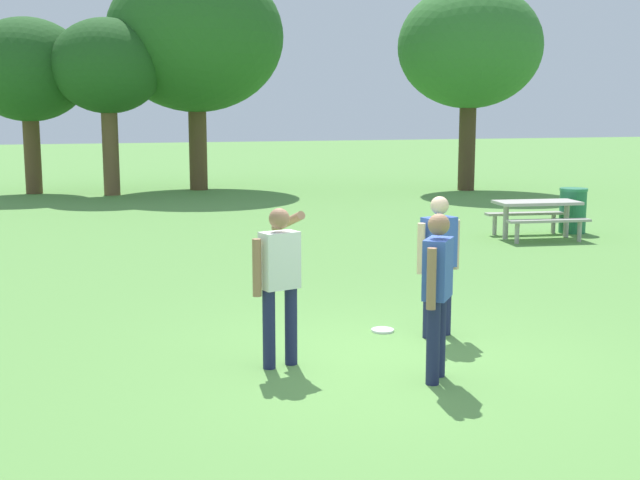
{
  "coord_description": "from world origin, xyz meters",
  "views": [
    {
      "loc": [
        -3.4,
        -7.53,
        2.61
      ],
      "look_at": [
        -0.19,
        2.03,
        1.0
      ],
      "focal_mm": 45.83,
      "sensor_mm": 36.0,
      "label": 1
    }
  ],
  "objects_px": {
    "tree_slender_mid": "(470,48)",
    "trash_can_further_along": "(573,210)",
    "person_catcher": "(438,257)",
    "person_bystander": "(437,286)",
    "tree_far_right": "(195,37)",
    "picnic_table_near": "(537,211)",
    "tree_broad_center": "(107,68)",
    "frisbee": "(383,330)",
    "person_thrower": "(279,274)",
    "tree_tall_left": "(28,71)"
  },
  "relations": [
    {
      "from": "tree_slender_mid",
      "to": "trash_can_further_along",
      "type": "bearing_deg",
      "value": -104.89
    },
    {
      "from": "person_thrower",
      "to": "picnic_table_near",
      "type": "xyz_separation_m",
      "value": [
        7.32,
        6.51,
        -0.4
      ]
    },
    {
      "from": "frisbee",
      "to": "tree_tall_left",
      "type": "relative_size",
      "value": 0.05
    },
    {
      "from": "tree_slender_mid",
      "to": "frisbee",
      "type": "bearing_deg",
      "value": -121.7
    },
    {
      "from": "frisbee",
      "to": "trash_can_further_along",
      "type": "bearing_deg",
      "value": 40.94
    },
    {
      "from": "person_catcher",
      "to": "trash_can_further_along",
      "type": "distance_m",
      "value": 9.13
    },
    {
      "from": "person_bystander",
      "to": "person_catcher",
      "type": "bearing_deg",
      "value": 62.93
    },
    {
      "from": "tree_tall_left",
      "to": "person_catcher",
      "type": "bearing_deg",
      "value": -76.35
    },
    {
      "from": "tree_far_right",
      "to": "tree_slender_mid",
      "type": "xyz_separation_m",
      "value": [
        8.34,
        -2.97,
        -0.34
      ]
    },
    {
      "from": "picnic_table_near",
      "to": "trash_can_further_along",
      "type": "bearing_deg",
      "value": 19.79
    },
    {
      "from": "trash_can_further_along",
      "to": "tree_far_right",
      "type": "relative_size",
      "value": 0.13
    },
    {
      "from": "picnic_table_near",
      "to": "trash_can_further_along",
      "type": "height_order",
      "value": "trash_can_further_along"
    },
    {
      "from": "person_bystander",
      "to": "frisbee",
      "type": "xyz_separation_m",
      "value": [
        0.21,
        1.81,
        -0.93
      ]
    },
    {
      "from": "person_thrower",
      "to": "trash_can_further_along",
      "type": "height_order",
      "value": "person_thrower"
    },
    {
      "from": "picnic_table_near",
      "to": "frisbee",
      "type": "bearing_deg",
      "value": -135.85
    },
    {
      "from": "person_bystander",
      "to": "tree_far_right",
      "type": "xyz_separation_m",
      "value": [
        1.28,
        20.02,
        4.0
      ]
    },
    {
      "from": "person_thrower",
      "to": "trash_can_further_along",
      "type": "relative_size",
      "value": 1.71
    },
    {
      "from": "person_thrower",
      "to": "tree_slender_mid",
      "type": "bearing_deg",
      "value": 55.85
    },
    {
      "from": "person_thrower",
      "to": "trash_can_further_along",
      "type": "distance_m",
      "value": 10.98
    },
    {
      "from": "tree_tall_left",
      "to": "tree_slender_mid",
      "type": "bearing_deg",
      "value": -14.04
    },
    {
      "from": "frisbee",
      "to": "tree_slender_mid",
      "type": "height_order",
      "value": "tree_slender_mid"
    },
    {
      "from": "frisbee",
      "to": "tree_tall_left",
      "type": "bearing_deg",
      "value": 102.41
    },
    {
      "from": "person_thrower",
      "to": "person_catcher",
      "type": "distance_m",
      "value": 2.11
    },
    {
      "from": "person_catcher",
      "to": "tree_far_right",
      "type": "relative_size",
      "value": 0.22
    },
    {
      "from": "picnic_table_near",
      "to": "tree_broad_center",
      "type": "distance_m",
      "value": 14.35
    },
    {
      "from": "person_catcher",
      "to": "tree_broad_center",
      "type": "relative_size",
      "value": 0.3
    },
    {
      "from": "frisbee",
      "to": "tree_far_right",
      "type": "height_order",
      "value": "tree_far_right"
    },
    {
      "from": "trash_can_further_along",
      "to": "tree_far_right",
      "type": "xyz_separation_m",
      "value": [
        -5.89,
        12.16,
        4.46
      ]
    },
    {
      "from": "trash_can_further_along",
      "to": "tree_broad_center",
      "type": "relative_size",
      "value": 0.18
    },
    {
      "from": "tree_broad_center",
      "to": "person_thrower",
      "type": "bearing_deg",
      "value": -89.16
    },
    {
      "from": "frisbee",
      "to": "tree_broad_center",
      "type": "xyz_separation_m",
      "value": [
        -1.79,
        17.34,
        3.88
      ]
    },
    {
      "from": "tree_tall_left",
      "to": "tree_slender_mid",
      "type": "relative_size",
      "value": 0.83
    },
    {
      "from": "person_catcher",
      "to": "person_bystander",
      "type": "distance_m",
      "value": 1.59
    },
    {
      "from": "person_thrower",
      "to": "picnic_table_near",
      "type": "distance_m",
      "value": 9.8
    },
    {
      "from": "tree_far_right",
      "to": "tree_slender_mid",
      "type": "relative_size",
      "value": 1.12
    },
    {
      "from": "person_bystander",
      "to": "tree_tall_left",
      "type": "relative_size",
      "value": 0.3
    },
    {
      "from": "person_catcher",
      "to": "picnic_table_near",
      "type": "height_order",
      "value": "person_catcher"
    },
    {
      "from": "frisbee",
      "to": "tree_broad_center",
      "type": "bearing_deg",
      "value": 95.91
    },
    {
      "from": "tree_far_right",
      "to": "trash_can_further_along",
      "type": "bearing_deg",
      "value": -64.14
    },
    {
      "from": "tree_slender_mid",
      "to": "picnic_table_near",
      "type": "bearing_deg",
      "value": -110.65
    },
    {
      "from": "person_thrower",
      "to": "tree_slender_mid",
      "type": "relative_size",
      "value": 0.25
    },
    {
      "from": "tree_far_right",
      "to": "picnic_table_near",
      "type": "bearing_deg",
      "value": -69.46
    },
    {
      "from": "picnic_table_near",
      "to": "trash_can_further_along",
      "type": "xyz_separation_m",
      "value": [
        1.18,
        0.42,
        -0.08
      ]
    },
    {
      "from": "person_bystander",
      "to": "tree_tall_left",
      "type": "bearing_deg",
      "value": 100.78
    },
    {
      "from": "picnic_table_near",
      "to": "tree_far_right",
      "type": "relative_size",
      "value": 0.26
    },
    {
      "from": "person_bystander",
      "to": "tree_slender_mid",
      "type": "height_order",
      "value": "tree_slender_mid"
    },
    {
      "from": "picnic_table_near",
      "to": "person_thrower",
      "type": "bearing_deg",
      "value": -138.32
    },
    {
      "from": "person_thrower",
      "to": "tree_broad_center",
      "type": "bearing_deg",
      "value": 90.84
    },
    {
      "from": "person_catcher",
      "to": "picnic_table_near",
      "type": "relative_size",
      "value": 0.87
    },
    {
      "from": "person_bystander",
      "to": "picnic_table_near",
      "type": "height_order",
      "value": "person_bystander"
    }
  ]
}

